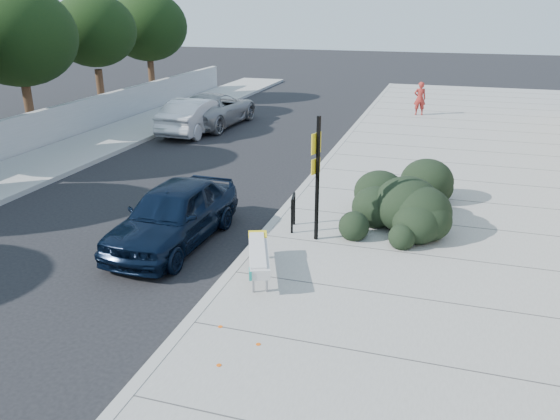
% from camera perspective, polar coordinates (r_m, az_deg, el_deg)
% --- Properties ---
extents(ground, '(120.00, 120.00, 0.00)m').
position_cam_1_polar(ground, '(11.55, -5.10, -7.06)').
color(ground, black).
rests_on(ground, ground).
extents(sidewalk_near, '(11.20, 50.00, 0.15)m').
position_cam_1_polar(sidewalk_near, '(15.45, 22.06, -0.89)').
color(sidewalk_near, gray).
rests_on(sidewalk_near, ground).
extents(sidewalk_far, '(3.00, 50.00, 0.15)m').
position_cam_1_polar(sidewalk_far, '(20.43, -25.04, 3.73)').
color(sidewalk_far, gray).
rests_on(sidewalk_far, ground).
extents(curb_near, '(0.22, 50.00, 0.17)m').
position_cam_1_polar(curb_near, '(15.87, 1.63, 1.26)').
color(curb_near, '#9E9E99').
rests_on(curb_near, ground).
extents(curb_far, '(0.22, 50.00, 0.17)m').
position_cam_1_polar(curb_far, '(19.47, -21.73, 3.48)').
color(curb_far, '#9E9E99').
rests_on(curb_far, ground).
extents(tree_far_d, '(4.60, 4.60, 6.16)m').
position_cam_1_polar(tree_far_d, '(24.74, -25.74, 16.05)').
color(tree_far_d, '#332114').
rests_on(tree_far_d, ground).
extents(tree_far_e, '(4.00, 4.00, 5.90)m').
position_cam_1_polar(tree_far_e, '(28.66, -18.88, 17.31)').
color(tree_far_e, '#332114').
rests_on(tree_far_e, ground).
extents(tree_far_f, '(4.40, 4.40, 6.07)m').
position_cam_1_polar(tree_far_f, '(32.87, -13.67, 18.12)').
color(tree_far_f, '#332114').
rests_on(tree_far_f, ground).
extents(bench, '(1.05, 1.96, 0.58)m').
position_cam_1_polar(bench, '(11.12, -2.25, -4.63)').
color(bench, gray).
rests_on(bench, sidewalk_near).
extents(bike_rack, '(0.15, 0.59, 0.87)m').
position_cam_1_polar(bike_rack, '(13.35, 1.38, 0.13)').
color(bike_rack, black).
rests_on(bike_rack, sidewalk_near).
extents(sign_post, '(0.17, 0.32, 2.93)m').
position_cam_1_polar(sign_post, '(12.41, 3.89, 3.96)').
color(sign_post, black).
rests_on(sign_post, sidewalk_near).
extents(hedge, '(2.75, 4.45, 1.56)m').
position_cam_1_polar(hedge, '(14.41, 12.69, 2.26)').
color(hedge, black).
rests_on(hedge, sidewalk_near).
extents(sedan_navy, '(1.90, 4.39, 1.48)m').
position_cam_1_polar(sedan_navy, '(13.06, -11.06, -0.44)').
color(sedan_navy, black).
rests_on(sedan_navy, ground).
extents(wagon_silver, '(1.79, 4.70, 1.53)m').
position_cam_1_polar(wagon_silver, '(24.69, -8.72, 9.74)').
color(wagon_silver, silver).
rests_on(wagon_silver, ground).
extents(suv_silver, '(2.81, 5.58, 1.52)m').
position_cam_1_polar(suv_silver, '(26.22, -6.93, 10.45)').
color(suv_silver, gray).
rests_on(suv_silver, ground).
extents(pedestrian, '(0.67, 0.52, 1.64)m').
position_cam_1_polar(pedestrian, '(28.58, 14.40, 11.23)').
color(pedestrian, maroon).
rests_on(pedestrian, sidewalk_near).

